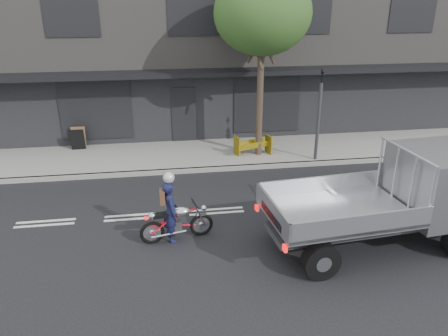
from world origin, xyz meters
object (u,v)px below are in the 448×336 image
rider (170,212)px  construction_barrier (254,146)px  traffic_light_pole (318,120)px  sandwich_board (77,140)px  flatbed_ute (421,188)px  motorcycle (177,221)px  street_tree (262,14)px

rider → construction_barrier: 6.37m
traffic_light_pole → sandwich_board: bearing=165.2°
construction_barrier → sandwich_board: (-6.74, 1.67, 0.06)m
rider → flatbed_ute: flatbed_ute is taller
motorcycle → flatbed_ute: flatbed_ute is taller
street_tree → construction_barrier: bearing=-142.7°
rider → sandwich_board: 7.86m
street_tree → sandwich_board: 8.52m
traffic_light_pole → motorcycle: 7.26m
flatbed_ute → sandwich_board: (-9.60, 7.97, -0.85)m
rider → flatbed_ute: (6.21, -0.89, 0.62)m
motorcycle → sandwich_board: (-3.54, 7.08, 0.07)m
traffic_light_pole → sandwich_board: traffic_light_pole is taller
motorcycle → rider: bearing=170.1°
street_tree → rider: bearing=-122.5°
traffic_light_pole → construction_barrier: traffic_light_pole is taller
traffic_light_pole → construction_barrier: size_ratio=2.62×
flatbed_ute → sandwich_board: 12.50m
motorcycle → construction_barrier: 6.28m
flatbed_ute → traffic_light_pole: bearing=91.4°
traffic_light_pole → rider: 7.33m
flatbed_ute → construction_barrier: flatbed_ute is taller
construction_barrier → street_tree: bearing=37.3°
traffic_light_pole → construction_barrier: 2.57m
motorcycle → flatbed_ute: size_ratio=0.34×
flatbed_ute → street_tree: bearing=107.1°
flatbed_ute → construction_barrier: (-2.86, 6.30, -0.91)m
sandwich_board → construction_barrier: bearing=-14.0°
motorcycle → construction_barrier: (3.19, 5.41, 0.01)m
traffic_light_pole → rider: (-5.55, -4.72, -0.85)m
construction_barrier → traffic_light_pole: bearing=-17.4°
traffic_light_pole → flatbed_ute: bearing=-83.3°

